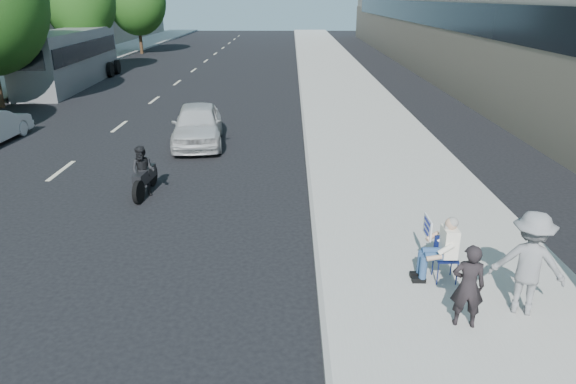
{
  "coord_description": "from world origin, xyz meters",
  "views": [
    {
      "loc": [
        0.9,
        -7.63,
        5.26
      ],
      "look_at": [
        0.84,
        2.92,
        1.22
      ],
      "focal_mm": 32.0,
      "sensor_mm": 36.0,
      "label": 1
    }
  ],
  "objects_px": {
    "seated_protester": "(441,245)",
    "white_sedan_near": "(198,124)",
    "bus": "(70,59)",
    "motorcycle": "(144,174)",
    "jogger": "(529,263)",
    "pedestrian_woman": "(468,286)"
  },
  "relations": [
    {
      "from": "seated_protester",
      "to": "jogger",
      "type": "distance_m",
      "value": 1.58
    },
    {
      "from": "white_sedan_near",
      "to": "motorcycle",
      "type": "height_order",
      "value": "white_sedan_near"
    },
    {
      "from": "white_sedan_near",
      "to": "bus",
      "type": "xyz_separation_m",
      "value": [
        -10.25,
        13.72,
        0.88
      ]
    },
    {
      "from": "jogger",
      "to": "motorcycle",
      "type": "bearing_deg",
      "value": -15.08
    },
    {
      "from": "jogger",
      "to": "white_sedan_near",
      "type": "xyz_separation_m",
      "value": [
        -7.51,
        11.26,
        -0.32
      ]
    },
    {
      "from": "pedestrian_woman",
      "to": "white_sedan_near",
      "type": "height_order",
      "value": "pedestrian_woman"
    },
    {
      "from": "jogger",
      "to": "white_sedan_near",
      "type": "bearing_deg",
      "value": -35.42
    },
    {
      "from": "jogger",
      "to": "motorcycle",
      "type": "distance_m",
      "value": 10.02
    },
    {
      "from": "seated_protester",
      "to": "pedestrian_woman",
      "type": "relative_size",
      "value": 0.89
    },
    {
      "from": "seated_protester",
      "to": "white_sedan_near",
      "type": "height_order",
      "value": "white_sedan_near"
    },
    {
      "from": "bus",
      "to": "seated_protester",
      "type": "bearing_deg",
      "value": -58.1
    },
    {
      "from": "jogger",
      "to": "bus",
      "type": "xyz_separation_m",
      "value": [
        -17.76,
        24.98,
        0.56
      ]
    },
    {
      "from": "seated_protester",
      "to": "pedestrian_woman",
      "type": "bearing_deg",
      "value": -88.88
    },
    {
      "from": "motorcycle",
      "to": "bus",
      "type": "bearing_deg",
      "value": 122.31
    },
    {
      "from": "white_sedan_near",
      "to": "bus",
      "type": "height_order",
      "value": "bus"
    },
    {
      "from": "pedestrian_woman",
      "to": "motorcycle",
      "type": "xyz_separation_m",
      "value": [
        -6.97,
        6.3,
        -0.25
      ]
    },
    {
      "from": "bus",
      "to": "white_sedan_near",
      "type": "bearing_deg",
      "value": -56.07
    },
    {
      "from": "pedestrian_woman",
      "to": "bus",
      "type": "distance_m",
      "value": 30.36
    },
    {
      "from": "seated_protester",
      "to": "bus",
      "type": "bearing_deg",
      "value": 124.75
    },
    {
      "from": "jogger",
      "to": "bus",
      "type": "distance_m",
      "value": 30.65
    },
    {
      "from": "jogger",
      "to": "white_sedan_near",
      "type": "height_order",
      "value": "jogger"
    },
    {
      "from": "white_sedan_near",
      "to": "bus",
      "type": "relative_size",
      "value": 0.36
    }
  ]
}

